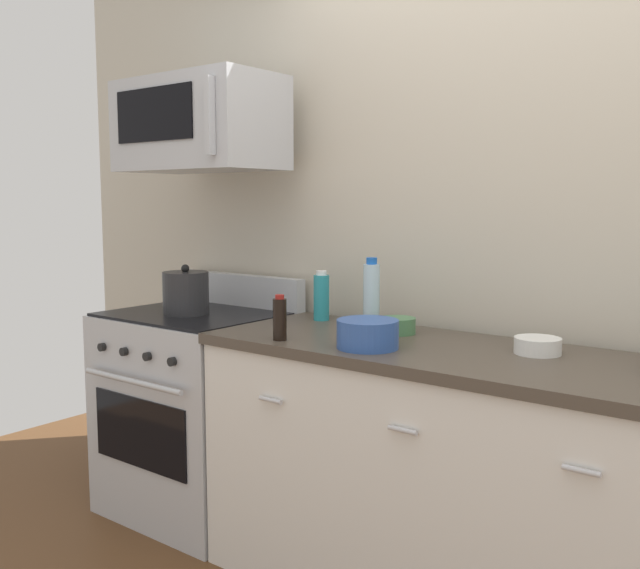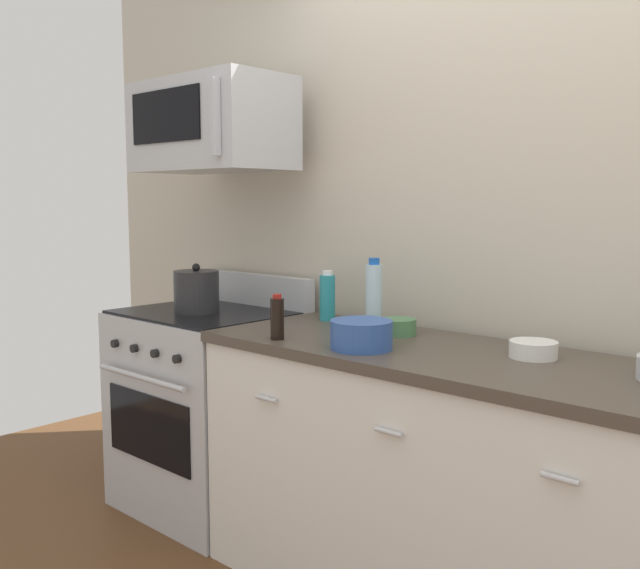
% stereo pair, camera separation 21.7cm
% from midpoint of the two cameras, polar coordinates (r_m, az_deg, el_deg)
% --- Properties ---
extents(back_wall, '(5.43, 0.10, 2.70)m').
position_cam_midpoint_polar(back_wall, '(2.64, 22.55, 4.72)').
color(back_wall, beige).
rests_on(back_wall, ground_plane).
extents(counter_unit, '(2.34, 0.66, 0.92)m').
position_cam_midpoint_polar(counter_unit, '(2.45, 18.16, -16.65)').
color(counter_unit, silver).
rests_on(counter_unit, ground_plane).
extents(range_oven, '(0.76, 0.69, 1.07)m').
position_cam_midpoint_polar(range_oven, '(3.34, -7.13, -9.82)').
color(range_oven, '#B7BABF').
rests_on(range_oven, ground_plane).
extents(microwave, '(0.74, 0.44, 0.40)m').
position_cam_midpoint_polar(microwave, '(3.25, -6.85, 12.55)').
color(microwave, '#B7BABF').
extents(bottle_soy_sauce_dark, '(0.05, 0.05, 0.17)m').
position_cam_midpoint_polar(bottle_soy_sauce_dark, '(2.56, -1.04, -2.73)').
color(bottle_soy_sauce_dark, black).
rests_on(bottle_soy_sauce_dark, countertop_slab).
extents(bottle_water_clear, '(0.06, 0.06, 0.28)m').
position_cam_midpoint_polar(bottle_water_clear, '(2.77, 6.60, -0.91)').
color(bottle_water_clear, silver).
rests_on(bottle_water_clear, countertop_slab).
extents(bottle_dish_soap, '(0.07, 0.07, 0.21)m').
position_cam_midpoint_polar(bottle_dish_soap, '(2.97, 2.69, -1.00)').
color(bottle_dish_soap, teal).
rests_on(bottle_dish_soap, countertop_slab).
extents(bowl_blue_mixing, '(0.21, 0.21, 0.10)m').
position_cam_midpoint_polar(bowl_blue_mixing, '(2.41, 5.92, -3.99)').
color(bowl_blue_mixing, '#2D519E').
rests_on(bowl_blue_mixing, countertop_slab).
extents(bowl_green_glaze, '(0.14, 0.14, 0.06)m').
position_cam_midpoint_polar(bowl_green_glaze, '(2.69, 8.60, -3.36)').
color(bowl_green_glaze, '#477A4C').
rests_on(bowl_green_glaze, countertop_slab).
extents(bowl_white_ceramic, '(0.15, 0.15, 0.05)m').
position_cam_midpoint_polar(bowl_white_ceramic, '(2.41, 19.29, -4.92)').
color(bowl_white_ceramic, white).
rests_on(bowl_white_ceramic, countertop_slab).
extents(stockpot, '(0.20, 0.20, 0.22)m').
position_cam_midpoint_polar(stockpot, '(3.19, -8.00, -0.57)').
color(stockpot, '#262628').
rests_on(stockpot, range_oven).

